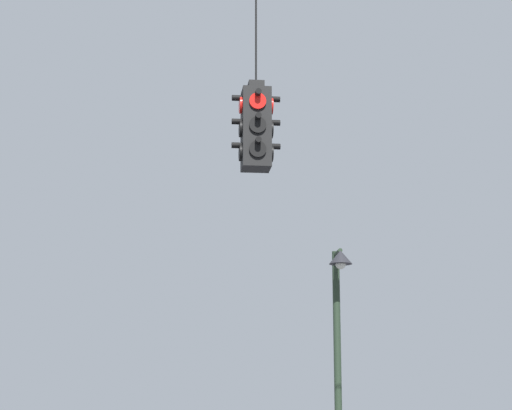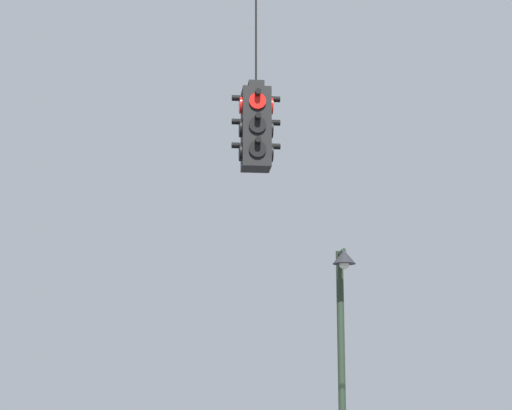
# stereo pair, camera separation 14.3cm
# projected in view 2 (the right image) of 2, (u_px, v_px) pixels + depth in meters

# --- Properties ---
(traffic_light_over_intersection) EXTENTS (0.58, 0.58, 2.61)m
(traffic_light_over_intersection) POSITION_uv_depth(u_px,v_px,m) (256.00, 127.00, 11.87)
(traffic_light_over_intersection) COLOR black
(street_lamp) EXTENTS (0.37, 0.66, 4.40)m
(street_lamp) POSITION_uv_depth(u_px,v_px,m) (343.00, 338.00, 16.01)
(street_lamp) COLOR #233323
(street_lamp) RESTS_ON ground_plane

